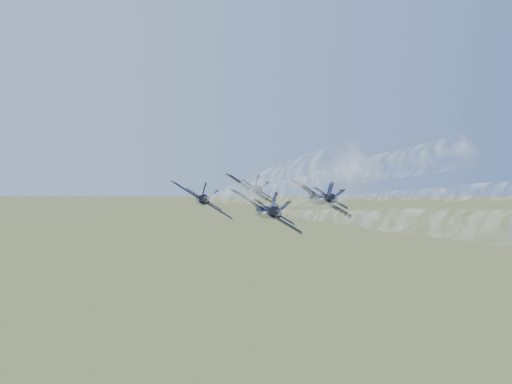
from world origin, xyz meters
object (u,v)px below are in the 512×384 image
object	(u,v)px
jet_lead	(252,190)
jet_slot	(267,211)
jet_right	(321,199)
jet_left	(202,200)

from	to	relation	value
jet_lead	jet_slot	bearing A→B (deg)	-91.79
jet_slot	jet_right	bearing A→B (deg)	51.22
jet_lead	jet_right	distance (m)	17.15
jet_lead	jet_right	size ratio (longest dim) A/B	1.00
jet_lead	jet_left	world-z (taller)	same
jet_right	jet_slot	world-z (taller)	same
jet_right	jet_left	bearing A→B (deg)	177.27
jet_right	jet_slot	bearing A→B (deg)	-128.78
jet_lead	jet_left	bearing A→B (deg)	-126.38
jet_right	jet_slot	xyz separation A→B (m)	(-13.66, -10.46, 0.00)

